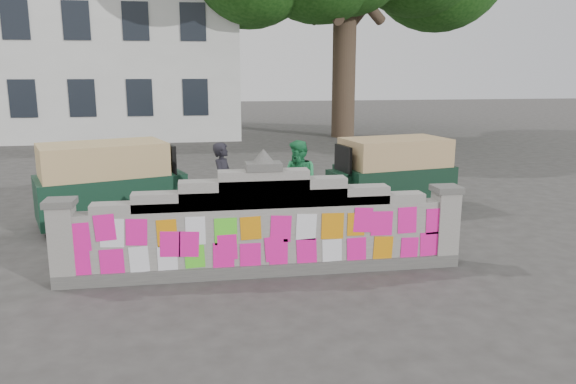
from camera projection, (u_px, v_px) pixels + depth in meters
The scene contains 8 objects.
ground at pixel (265, 273), 8.98m from camera, with size 100.00×100.00×0.00m, color #383533.
parapet_wall at pixel (264, 228), 8.82m from camera, with size 6.48×0.44×2.01m.
building at pixel (73, 53), 28.23m from camera, with size 16.00×10.00×8.90m.
cyclist_bike at pixel (224, 211), 11.02m from camera, with size 0.62×1.77×0.93m, color black.
cyclist_rider at pixel (224, 195), 10.95m from camera, with size 0.58×0.38×1.58m, color black.
pedestrian at pixel (300, 182), 11.82m from camera, with size 0.85×0.66×1.75m, color #279050.
rickshaw_left at pixel (109, 183), 11.66m from camera, with size 3.21×2.23×1.73m.
rickshaw_right at pixel (391, 172), 13.05m from camera, with size 3.06×1.83×1.64m.
Camera 1 is at (-0.99, -8.45, 3.19)m, focal length 35.00 mm.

